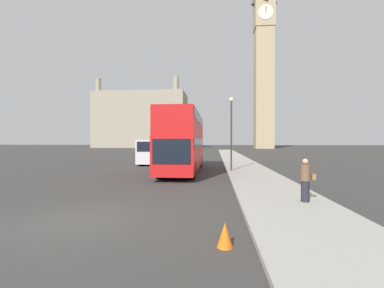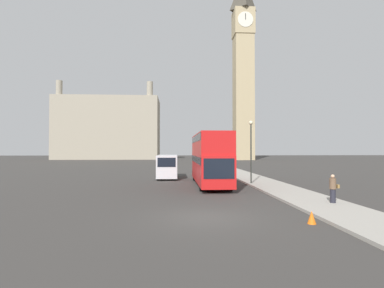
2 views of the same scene
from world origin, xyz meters
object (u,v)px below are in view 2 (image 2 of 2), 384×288
at_px(white_van, 167,166).
at_px(street_lamp, 251,142).
at_px(red_double_decker_bus, 210,157).
at_px(pedestrian, 333,189).
at_px(clock_tower, 243,63).

relative_size(white_van, street_lamp, 1.12).
xyz_separation_m(red_double_decker_bus, pedestrian, (5.71, -9.99, -1.55)).
height_order(clock_tower, pedestrian, clock_tower).
bearing_deg(pedestrian, red_double_decker_bus, 119.77).
bearing_deg(pedestrian, street_lamp, 101.80).
xyz_separation_m(white_van, pedestrian, (9.59, -16.44, -0.40)).
bearing_deg(clock_tower, white_van, -110.69).
xyz_separation_m(clock_tower, red_double_decker_bus, (-17.92, -64.18, -27.14)).
distance_m(white_van, pedestrian, 19.04).
height_order(red_double_decker_bus, street_lamp, street_lamp).
relative_size(pedestrian, street_lamp, 0.28).
xyz_separation_m(clock_tower, street_lamp, (-14.27, -64.30, -25.83)).
distance_m(clock_tower, white_van, 67.88).
bearing_deg(white_van, red_double_decker_bus, -58.99).
distance_m(clock_tower, red_double_decker_bus, 71.95).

